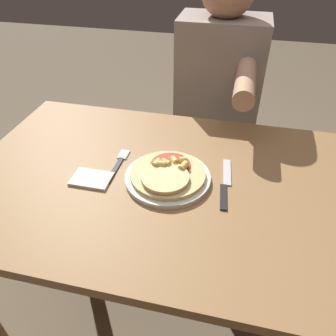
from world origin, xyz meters
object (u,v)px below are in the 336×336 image
Objects in this scene: dining_table at (159,208)px; person_diner at (218,95)px; knife at (225,184)px; plate at (168,177)px; pizza at (168,173)px; fork at (118,164)px.

person_diner reaches higher than dining_table.
dining_table is at bearing -99.45° from person_diner.
plate is at bearing -175.49° from knife.
knife is at bearing 4.63° from dining_table.
pizza is 0.17m from knife.
fork and knife have the same top height.
pizza is 0.64m from person_diner.
plate reaches higher than dining_table.
knife is 0.18× the size of person_diner.
pizza reaches higher than dining_table.
plate reaches higher than fork.
pizza is at bearing -90.67° from plate.
plate is 1.40× the size of fork.
pizza is at bearing -97.01° from person_diner.
dining_table is 5.31× the size of pizza.
person_diner is at bearing 68.20° from fork.
plate is 0.17m from fork.
plate is 0.02m from pizza.
fork is at bearing 169.41° from plate.
knife is at bearing -82.24° from person_diner.
dining_table is at bearing -13.70° from fork.
dining_table is 0.15m from pizza.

